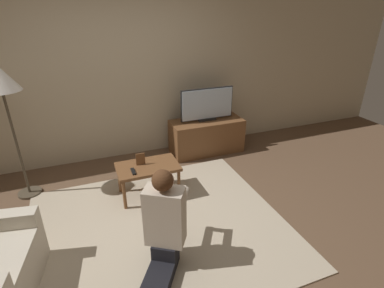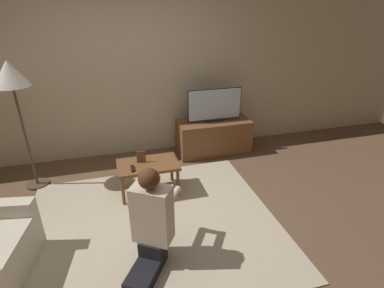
# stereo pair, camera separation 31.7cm
# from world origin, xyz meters

# --- Properties ---
(ground_plane) EXTENTS (10.00, 10.00, 0.00)m
(ground_plane) POSITION_xyz_m (0.00, 0.00, 0.00)
(ground_plane) COLOR brown
(wall_back) EXTENTS (10.00, 0.06, 2.60)m
(wall_back) POSITION_xyz_m (0.00, 1.93, 1.30)
(wall_back) COLOR beige
(wall_back) RESTS_ON ground_plane
(rug) EXTENTS (2.69, 2.34, 0.02)m
(rug) POSITION_xyz_m (0.00, 0.00, 0.01)
(rug) COLOR #BCAD93
(rug) RESTS_ON ground_plane
(tv_stand) EXTENTS (1.15, 0.49, 0.54)m
(tv_stand) POSITION_xyz_m (1.23, 1.54, 0.27)
(tv_stand) COLOR brown
(tv_stand) RESTS_ON ground_plane
(tv) EXTENTS (0.86, 0.08, 0.52)m
(tv) POSITION_xyz_m (1.23, 1.54, 0.80)
(tv) COLOR black
(tv) RESTS_ON tv_stand
(coffee_table) EXTENTS (0.75, 0.46, 0.43)m
(coffee_table) POSITION_xyz_m (0.06, 0.65, 0.37)
(coffee_table) COLOR brown
(coffee_table) RESTS_ON ground_plane
(floor_lamp) EXTENTS (0.41, 0.41, 1.64)m
(floor_lamp) POSITION_xyz_m (-1.36, 1.23, 1.41)
(floor_lamp) COLOR #4C4233
(floor_lamp) RESTS_ON ground_plane
(person_kneeling) EXTENTS (0.66, 0.84, 0.99)m
(person_kneeling) POSITION_xyz_m (-0.07, -0.51, 0.49)
(person_kneeling) COLOR black
(person_kneeling) RESTS_ON rug
(picture_frame) EXTENTS (0.11, 0.01, 0.15)m
(picture_frame) POSITION_xyz_m (-0.01, 0.70, 0.50)
(picture_frame) COLOR brown
(picture_frame) RESTS_ON coffee_table
(remote) EXTENTS (0.04, 0.15, 0.02)m
(remote) POSITION_xyz_m (-0.13, 0.56, 0.43)
(remote) COLOR black
(remote) RESTS_ON coffee_table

